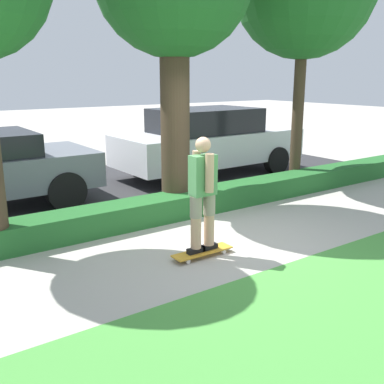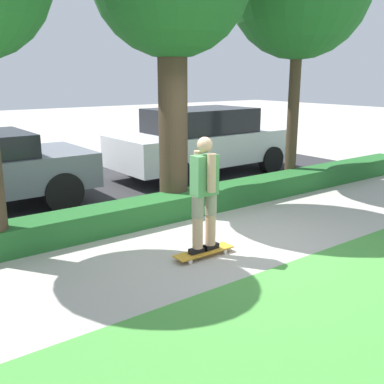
% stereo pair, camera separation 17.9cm
% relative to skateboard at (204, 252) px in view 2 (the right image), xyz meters
% --- Properties ---
extents(ground_plane, '(60.00, 60.00, 0.00)m').
position_rel_skateboard_xyz_m(ground_plane, '(0.57, 0.14, -0.07)').
color(ground_plane, '#ADA89E').
extents(street_asphalt, '(14.11, 5.00, 0.01)m').
position_rel_skateboard_xyz_m(street_asphalt, '(0.57, 4.34, -0.06)').
color(street_asphalt, '#2D2D30').
rests_on(street_asphalt, ground_plane).
extents(hedge_row, '(14.11, 0.60, 0.41)m').
position_rel_skateboard_xyz_m(hedge_row, '(0.57, 1.74, 0.14)').
color(hedge_row, '#236028').
rests_on(hedge_row, ground_plane).
extents(skateboard, '(0.90, 0.24, 0.08)m').
position_rel_skateboard_xyz_m(skateboard, '(0.00, 0.00, 0.00)').
color(skateboard, gold).
rests_on(skateboard, ground_plane).
extents(skater_person, '(0.48, 0.41, 1.58)m').
position_rel_skateboard_xyz_m(skater_person, '(0.00, -0.00, 0.86)').
color(skater_person, black).
rests_on(skater_person, skateboard).
extents(parked_car_middle, '(4.80, 2.02, 1.66)m').
position_rel_skateboard_xyz_m(parked_car_middle, '(3.29, 4.23, 0.80)').
color(parked_car_middle, silver).
rests_on(parked_car_middle, ground_plane).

